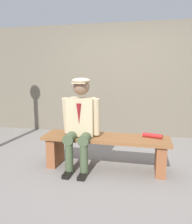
% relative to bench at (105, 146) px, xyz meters
% --- Properties ---
extents(ground_plane, '(30.00, 30.00, 0.00)m').
position_rel_bench_xyz_m(ground_plane, '(0.00, 0.00, -0.33)').
color(ground_plane, gray).
extents(bench, '(1.80, 0.47, 0.48)m').
position_rel_bench_xyz_m(bench, '(0.00, 0.00, 0.00)').
color(bench, brown).
rests_on(bench, ground).
extents(seated_man, '(0.55, 0.61, 1.31)m').
position_rel_bench_xyz_m(seated_man, '(0.35, 0.06, 0.40)').
color(seated_man, tan).
rests_on(seated_man, ground).
extents(rolled_magazine, '(0.28, 0.13, 0.06)m').
position_rel_bench_xyz_m(rolled_magazine, '(-0.65, -0.07, 0.18)').
color(rolled_magazine, '#B21E1E').
rests_on(rolled_magazine, bench).
extents(stadium_wall, '(12.00, 0.24, 2.44)m').
position_rel_bench_xyz_m(stadium_wall, '(0.00, -2.01, 0.89)').
color(stadium_wall, '#696151').
rests_on(stadium_wall, ground).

